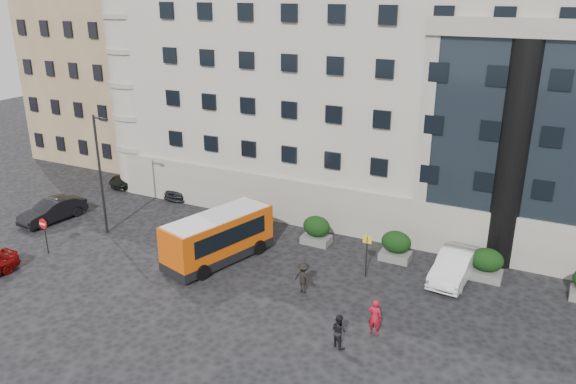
# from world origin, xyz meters

# --- Properties ---
(ground) EXTENTS (120.00, 120.00, 0.00)m
(ground) POSITION_xyz_m (0.00, 0.00, 0.00)
(ground) COLOR black
(ground) RESTS_ON ground
(civic_building) EXTENTS (44.00, 24.00, 18.00)m
(civic_building) POSITION_xyz_m (6.00, 22.00, 9.00)
(civic_building) COLOR #A59E92
(civic_building) RESTS_ON ground
(entrance_column) EXTENTS (1.80, 1.80, 13.00)m
(entrance_column) POSITION_xyz_m (12.00, 10.30, 6.50)
(entrance_column) COLOR black
(entrance_column) RESTS_ON ground
(apartment_near) EXTENTS (14.00, 14.00, 20.00)m
(apartment_near) POSITION_xyz_m (-24.00, 20.00, 10.00)
(apartment_near) COLOR #906F53
(apartment_near) RESTS_ON ground
(apartment_far) EXTENTS (13.00, 13.00, 22.00)m
(apartment_far) POSITION_xyz_m (-27.00, 38.00, 11.00)
(apartment_far) COLOR brown
(apartment_far) RESTS_ON ground
(hedge_a) EXTENTS (1.80, 1.26, 1.84)m
(hedge_a) POSITION_xyz_m (-4.00, 7.80, 0.93)
(hedge_a) COLOR #60605D
(hedge_a) RESTS_ON ground
(hedge_b) EXTENTS (1.80, 1.26, 1.84)m
(hedge_b) POSITION_xyz_m (1.20, 7.80, 0.93)
(hedge_b) COLOR #60605D
(hedge_b) RESTS_ON ground
(hedge_c) EXTENTS (1.80, 1.26, 1.84)m
(hedge_c) POSITION_xyz_m (6.40, 7.80, 0.93)
(hedge_c) COLOR #60605D
(hedge_c) RESTS_ON ground
(hedge_d) EXTENTS (1.80, 1.26, 1.84)m
(hedge_d) POSITION_xyz_m (11.60, 7.80, 0.93)
(hedge_d) COLOR #60605D
(hedge_d) RESTS_ON ground
(street_lamp) EXTENTS (1.16, 0.18, 8.00)m
(street_lamp) POSITION_xyz_m (-11.94, 3.00, 4.37)
(street_lamp) COLOR #262628
(street_lamp) RESTS_ON ground
(bus_stop_sign) EXTENTS (0.50, 0.08, 2.52)m
(bus_stop_sign) POSITION_xyz_m (5.50, 5.00, 1.73)
(bus_stop_sign) COLOR #262628
(bus_stop_sign) RESTS_ON ground
(no_entry_sign) EXTENTS (0.64, 0.16, 2.32)m
(no_entry_sign) POSITION_xyz_m (-13.00, -1.04, 1.65)
(no_entry_sign) COLOR #262628
(no_entry_sign) RESTS_ON ground
(minibus) EXTENTS (4.22, 7.33, 2.90)m
(minibus) POSITION_xyz_m (-3.07, 3.00, 1.60)
(minibus) COLOR #CB4A09
(minibus) RESTS_ON ground
(red_truck) EXTENTS (3.36, 5.41, 2.71)m
(red_truck) POSITION_xyz_m (-13.75, 14.74, 1.39)
(red_truck) COLOR maroon
(red_truck) RESTS_ON ground
(parked_car_b) EXTENTS (2.24, 4.88, 1.55)m
(parked_car_b) POSITION_xyz_m (-16.85, 2.87, 0.77)
(parked_car_b) COLOR black
(parked_car_b) RESTS_ON ground
(parked_car_c) EXTENTS (2.41, 5.42, 1.55)m
(parked_car_c) POSITION_xyz_m (-11.53, 12.00, 0.77)
(parked_car_c) COLOR black
(parked_car_c) RESTS_ON ground
(parked_car_d) EXTENTS (2.91, 4.98, 1.30)m
(parked_car_d) POSITION_xyz_m (-17.00, 11.65, 0.65)
(parked_car_d) COLOR black
(parked_car_d) RESTS_ON ground
(white_taxi) EXTENTS (2.10, 5.11, 1.65)m
(white_taxi) POSITION_xyz_m (10.00, 7.00, 0.82)
(white_taxi) COLOR silver
(white_taxi) RESTS_ON ground
(pedestrian_a) EXTENTS (0.67, 0.45, 1.81)m
(pedestrian_a) POSITION_xyz_m (7.73, -0.16, 0.91)
(pedestrian_a) COLOR #AA1121
(pedestrian_a) RESTS_ON ground
(pedestrian_b) EXTENTS (0.98, 0.90, 1.63)m
(pedestrian_b) POSITION_xyz_m (6.59, -1.84, 0.81)
(pedestrian_b) COLOR black
(pedestrian_b) RESTS_ON ground
(pedestrian_c) EXTENTS (1.23, 0.85, 1.75)m
(pedestrian_c) POSITION_xyz_m (3.09, 1.83, 0.87)
(pedestrian_c) COLOR black
(pedestrian_c) RESTS_ON ground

